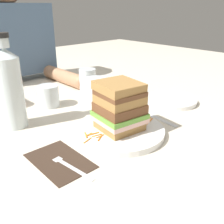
{
  "coord_description": "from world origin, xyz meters",
  "views": [
    {
      "loc": [
        -0.43,
        -0.44,
        0.33
      ],
      "look_at": [
        0.02,
        0.04,
        0.06
      ],
      "focal_mm": 40.63,
      "sensor_mm": 36.0,
      "label": 1
    }
  ],
  "objects_px": {
    "side_plate": "(171,100)",
    "knife": "(154,116)",
    "napkin_dark": "(60,161)",
    "juice_glass": "(96,92)",
    "sandwich": "(119,107)",
    "empty_tumbler_1": "(88,80)",
    "water_bottle": "(10,88)",
    "fork": "(66,163)",
    "empty_tumbler_0": "(49,96)",
    "diner_across": "(10,30)",
    "main_plate": "(119,131)"
  },
  "relations": [
    {
      "from": "side_plate",
      "to": "knife",
      "type": "bearing_deg",
      "value": -165.12
    },
    {
      "from": "napkin_dark",
      "to": "side_plate",
      "type": "height_order",
      "value": "side_plate"
    },
    {
      "from": "knife",
      "to": "juice_glass",
      "type": "height_order",
      "value": "juice_glass"
    },
    {
      "from": "sandwich",
      "to": "knife",
      "type": "distance_m",
      "value": 0.18
    },
    {
      "from": "empty_tumbler_1",
      "to": "water_bottle",
      "type": "bearing_deg",
      "value": -161.58
    },
    {
      "from": "fork",
      "to": "empty_tumbler_0",
      "type": "relative_size",
      "value": 2.21
    },
    {
      "from": "knife",
      "to": "diner_across",
      "type": "height_order",
      "value": "diner_across"
    },
    {
      "from": "fork",
      "to": "sandwich",
      "type": "bearing_deg",
      "value": 7.18
    },
    {
      "from": "sandwich",
      "to": "empty_tumbler_1",
      "type": "relative_size",
      "value": 1.48
    },
    {
      "from": "knife",
      "to": "empty_tumbler_0",
      "type": "height_order",
      "value": "empty_tumbler_0"
    },
    {
      "from": "sandwich",
      "to": "empty_tumbler_0",
      "type": "height_order",
      "value": "sandwich"
    },
    {
      "from": "main_plate",
      "to": "side_plate",
      "type": "xyz_separation_m",
      "value": [
        0.32,
        0.05,
        -0.0
      ]
    },
    {
      "from": "side_plate",
      "to": "fork",
      "type": "bearing_deg",
      "value": -172.09
    },
    {
      "from": "water_bottle",
      "to": "empty_tumbler_0",
      "type": "bearing_deg",
      "value": 25.26
    },
    {
      "from": "main_plate",
      "to": "fork",
      "type": "bearing_deg",
      "value": -172.93
    },
    {
      "from": "main_plate",
      "to": "napkin_dark",
      "type": "xyz_separation_m",
      "value": [
        -0.2,
        -0.0,
        -0.01
      ]
    },
    {
      "from": "juice_glass",
      "to": "empty_tumbler_1",
      "type": "relative_size",
      "value": 1.03
    },
    {
      "from": "water_bottle",
      "to": "side_plate",
      "type": "relative_size",
      "value": 1.43
    },
    {
      "from": "empty_tumbler_1",
      "to": "knife",
      "type": "bearing_deg",
      "value": -92.32
    },
    {
      "from": "diner_across",
      "to": "fork",
      "type": "bearing_deg",
      "value": -106.41
    },
    {
      "from": "knife",
      "to": "napkin_dark",
      "type": "bearing_deg",
      "value": -178.7
    },
    {
      "from": "empty_tumbler_0",
      "to": "empty_tumbler_1",
      "type": "xyz_separation_m",
      "value": [
        0.21,
        0.05,
        0.01
      ]
    },
    {
      "from": "main_plate",
      "to": "knife",
      "type": "distance_m",
      "value": 0.16
    },
    {
      "from": "knife",
      "to": "empty_tumbler_1",
      "type": "distance_m",
      "value": 0.37
    },
    {
      "from": "water_bottle",
      "to": "side_plate",
      "type": "bearing_deg",
      "value": -21.54
    },
    {
      "from": "fork",
      "to": "diner_across",
      "type": "height_order",
      "value": "diner_across"
    },
    {
      "from": "fork",
      "to": "side_plate",
      "type": "height_order",
      "value": "side_plate"
    },
    {
      "from": "napkin_dark",
      "to": "side_plate",
      "type": "relative_size",
      "value": 0.87
    },
    {
      "from": "sandwich",
      "to": "knife",
      "type": "relative_size",
      "value": 0.67
    },
    {
      "from": "napkin_dark",
      "to": "knife",
      "type": "bearing_deg",
      "value": 1.3
    },
    {
      "from": "side_plate",
      "to": "empty_tumbler_0",
      "type": "bearing_deg",
      "value": 141.97
    },
    {
      "from": "empty_tumbler_1",
      "to": "diner_across",
      "type": "height_order",
      "value": "diner_across"
    },
    {
      "from": "main_plate",
      "to": "knife",
      "type": "relative_size",
      "value": 1.25
    },
    {
      "from": "empty_tumbler_0",
      "to": "empty_tumbler_1",
      "type": "distance_m",
      "value": 0.22
    },
    {
      "from": "empty_tumbler_1",
      "to": "sandwich",
      "type": "bearing_deg",
      "value": -115.82
    },
    {
      "from": "empty_tumbler_0",
      "to": "empty_tumbler_1",
      "type": "height_order",
      "value": "empty_tumbler_1"
    },
    {
      "from": "fork",
      "to": "juice_glass",
      "type": "xyz_separation_m",
      "value": [
        0.3,
        0.25,
        0.04
      ]
    },
    {
      "from": "side_plate",
      "to": "diner_across",
      "type": "height_order",
      "value": "diner_across"
    },
    {
      "from": "main_plate",
      "to": "sandwich",
      "type": "distance_m",
      "value": 0.07
    },
    {
      "from": "water_bottle",
      "to": "fork",
      "type": "bearing_deg",
      "value": -90.71
    },
    {
      "from": "napkin_dark",
      "to": "water_bottle",
      "type": "relative_size",
      "value": 0.61
    },
    {
      "from": "sandwich",
      "to": "side_plate",
      "type": "distance_m",
      "value": 0.33
    },
    {
      "from": "fork",
      "to": "diner_across",
      "type": "bearing_deg",
      "value": 73.59
    },
    {
      "from": "main_plate",
      "to": "napkin_dark",
      "type": "bearing_deg",
      "value": -179.46
    },
    {
      "from": "main_plate",
      "to": "napkin_dark",
      "type": "height_order",
      "value": "main_plate"
    },
    {
      "from": "side_plate",
      "to": "water_bottle",
      "type": "bearing_deg",
      "value": 158.46
    },
    {
      "from": "empty_tumbler_0",
      "to": "knife",
      "type": "bearing_deg",
      "value": -57.83
    },
    {
      "from": "side_plate",
      "to": "diner_across",
      "type": "xyz_separation_m",
      "value": [
        -0.3,
        0.65,
        0.22
      ]
    },
    {
      "from": "main_plate",
      "to": "water_bottle",
      "type": "distance_m",
      "value": 0.33
    },
    {
      "from": "sandwich",
      "to": "water_bottle",
      "type": "distance_m",
      "value": 0.31
    }
  ]
}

